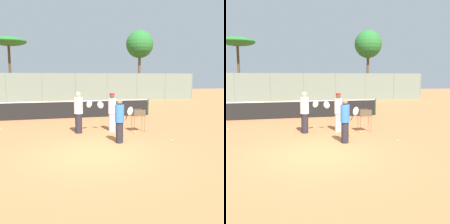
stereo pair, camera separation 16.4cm
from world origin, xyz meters
The scene contains 15 objects.
ground_plane centered at (0.00, 0.00, 0.00)m, with size 80.00×80.00×0.00m, color #C67242.
tennis_net centered at (0.00, 7.84, 0.56)m, with size 10.49×0.10×1.07m.
back_fence centered at (0.00, 18.16, 1.44)m, with size 29.57×0.08×2.88m.
tree_0 centered at (9.51, 21.14, 6.21)m, with size 3.18×3.18×7.86m.
tree_2 centered at (-4.91, 21.98, 6.14)m, with size 3.71×3.71×6.70m.
player_white_outfit centered at (1.32, 1.25, 0.88)m, with size 0.86×0.47×1.70m.
player_red_cap centered at (1.58, 3.44, 0.92)m, with size 0.89×0.45×1.78m.
player_yellow_shirt centered at (0.02, 3.40, 0.96)m, with size 0.92×0.46×1.87m.
ball_cart centered at (2.73, 3.02, 0.81)m, with size 0.56×0.41×1.05m.
tennis_ball_0 centered at (1.45, 6.36, 0.03)m, with size 0.07×0.07×0.07m, color #D1E54C.
tennis_ball_2 centered at (3.38, 0.95, 0.03)m, with size 0.07×0.07×0.07m, color #D1E54C.
tennis_ball_3 centered at (-3.52, 4.97, 0.03)m, with size 0.07×0.07×0.07m, color #D1E54C.
tennis_ball_4 centered at (2.50, 2.83, 0.03)m, with size 0.07×0.07×0.07m, color #D1E54C.
tennis_ball_5 centered at (2.35, 6.20, 0.03)m, with size 0.07×0.07×0.07m, color #D1E54C.
parked_car centered at (3.18, 20.91, 0.66)m, with size 4.20×1.70×1.60m.
Camera 1 is at (-1.46, -8.25, 2.55)m, focal length 42.00 mm.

